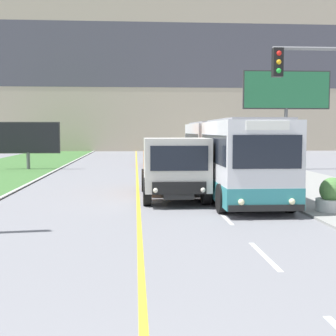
{
  "coord_description": "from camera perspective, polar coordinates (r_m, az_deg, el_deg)",
  "views": [
    {
      "loc": [
        -0.1,
        -2.22,
        2.78
      ],
      "look_at": [
        1.1,
        14.92,
        1.4
      ],
      "focal_mm": 50.0,
      "sensor_mm": 36.0,
      "label": 1
    }
  ],
  "objects": [
    {
      "name": "dump_truck",
      "position": [
        18.52,
        0.75,
        -0.11
      ],
      "size": [
        2.5,
        6.99,
        2.5
      ],
      "color": "black",
      "rests_on": "ground_plane"
    },
    {
      "name": "apartment_block_background",
      "position": [
        67.63,
        -3.98,
        12.59
      ],
      "size": [
        80.0,
        8.04,
        24.4
      ],
      "color": "#BCAD93",
      "rests_on": "ground_plane"
    },
    {
      "name": "planter_round_second",
      "position": [
        21.47,
        13.82,
        -1.5
      ],
      "size": [
        1.03,
        1.03,
        1.09
      ],
      "color": "silver",
      "rests_on": "sidewalk_right"
    },
    {
      "name": "billboard_small",
      "position": [
        34.79,
        -16.73,
        3.48
      ],
      "size": [
        4.53,
        0.24,
        3.39
      ],
      "color": "#59595B",
      "rests_on": "ground_plane"
    },
    {
      "name": "car_distant",
      "position": [
        37.59,
        -1.58,
        1.4
      ],
      "size": [
        1.8,
        4.3,
        1.45
      ],
      "color": "maroon",
      "rests_on": "ground_plane"
    },
    {
      "name": "planter_round_far",
      "position": [
        31.48,
        8.51,
        0.57
      ],
      "size": [
        1.1,
        1.1,
        1.2
      ],
      "color": "silver",
      "rests_on": "sidewalk_right"
    },
    {
      "name": "traffic_light_mast",
      "position": [
        14.16,
        18.52,
        7.31
      ],
      "size": [
        2.28,
        0.32,
        5.49
      ],
      "color": "slate",
      "rests_on": "ground_plane"
    },
    {
      "name": "billboard_large",
      "position": [
        34.29,
        14.24,
        8.84
      ],
      "size": [
        6.21,
        0.24,
        6.97
      ],
      "color": "#59595B",
      "rests_on": "ground_plane"
    },
    {
      "name": "city_bus",
      "position": [
        20.71,
        7.31,
        1.35
      ],
      "size": [
        2.62,
        12.44,
        3.2
      ],
      "color": "silver",
      "rests_on": "ground_plane"
    },
    {
      "name": "planter_round_near",
      "position": [
        16.69,
        19.4,
        -3.29
      ],
      "size": [
        1.08,
        1.08,
        1.13
      ],
      "color": "silver",
      "rests_on": "sidewalk_right"
    },
    {
      "name": "planter_round_third",
      "position": [
        26.48,
        10.93,
        -0.28
      ],
      "size": [
        1.02,
        1.02,
        1.12
      ],
      "color": "silver",
      "rests_on": "sidewalk_right"
    }
  ]
}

